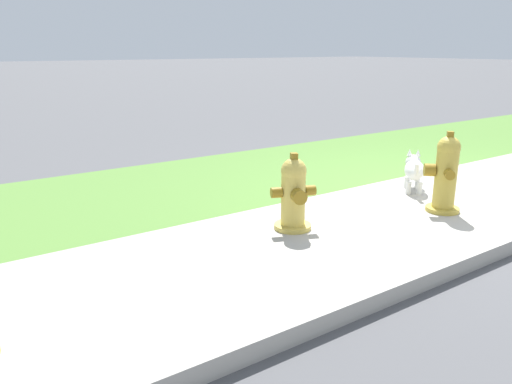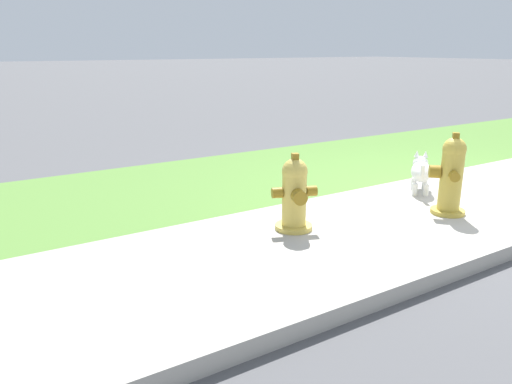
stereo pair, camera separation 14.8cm
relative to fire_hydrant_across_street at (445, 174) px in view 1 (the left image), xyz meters
name	(u,v)px [view 1 (the left image)]	position (x,y,z in m)	size (l,w,h in m)	color
ground_plane	(460,199)	(0.52, 0.14, -0.38)	(120.00, 120.00, 0.00)	#515154
sidewalk_pavement	(460,199)	(0.52, 0.14, -0.37)	(18.00, 1.86, 0.01)	#ADA89E
grass_verge	(322,162)	(0.52, 2.29, -0.37)	(18.00, 2.43, 0.01)	#568438
fire_hydrant_across_street	(445,174)	(0.00, 0.00, 0.00)	(0.35, 0.35, 0.78)	gold
fire_hydrant_mid_block	(293,194)	(-1.48, 0.44, -0.06)	(0.39, 0.37, 0.68)	gold
small_white_dog	(414,169)	(0.37, 0.64, -0.13)	(0.48, 0.45, 0.43)	white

